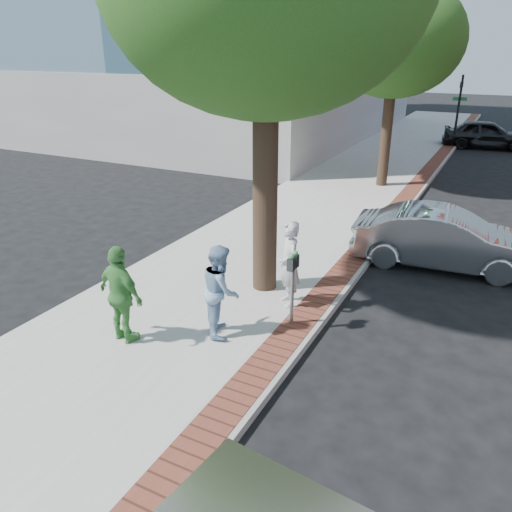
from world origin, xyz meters
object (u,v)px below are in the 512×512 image
Objects in this scene: person_officer at (221,290)px; person_green at (121,295)px; person_gray at (289,264)px; bg_car at (486,134)px; sedan_silver at (445,239)px; parking_meter at (293,273)px.

person_green is at bearing 96.67° from person_officer.
person_green is (-2.06, -2.61, 0.02)m from person_gray.
bg_car is (2.23, 21.57, -0.28)m from person_gray.
person_green reaches higher than bg_car.
sedan_silver is 17.76m from bg_car.
person_gray is 0.98× the size of person_green.
person_officer is at bearing 144.14° from sedan_silver.
bg_car is (4.30, 24.18, -0.30)m from person_green.
person_gray is 21.69m from bg_car.
person_officer is at bearing -140.30° from parking_meter.
parking_meter is 22.36m from bg_car.
person_green is at bearing -76.41° from person_gray.
parking_meter is 0.81× the size of person_green.
person_officer is (-1.03, -0.86, -0.20)m from parking_meter.
parking_meter is at bearing 167.65° from bg_car.
parking_meter is 0.86× the size of person_officer.
person_officer reaches higher than bg_car.
person_green is (-1.41, -1.05, 0.05)m from person_officer.
sedan_silver is at bearing 108.64° from person_gray.
person_gray is at bearing -52.93° from person_officer.
person_green is 24.56m from bg_car.
person_gray is 0.40× the size of sedan_silver.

